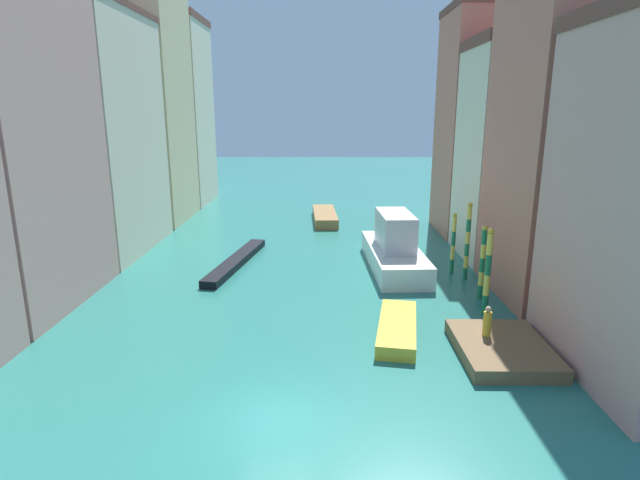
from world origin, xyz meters
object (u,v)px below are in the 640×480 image
at_px(mooring_pole_3, 453,243).
at_px(motorboat_0, 397,328).
at_px(mooring_pole_1, 482,262).
at_px(mooring_pole_0, 488,271).
at_px(person_on_dock, 487,322).
at_px(motorboat_1, 325,216).
at_px(waterfront_dock, 502,349).
at_px(mooring_pole_2, 467,241).
at_px(gondola_black, 236,261).
at_px(vaporetto_white, 394,248).

xyz_separation_m(mooring_pole_3, motorboat_0, (-4.80, -9.39, -1.69)).
xyz_separation_m(mooring_pole_1, motorboat_0, (-5.26, -4.77, -1.83)).
xyz_separation_m(mooring_pole_0, mooring_pole_1, (0.43, 2.32, -0.19)).
xyz_separation_m(person_on_dock, motorboat_1, (-7.17, 26.74, -0.77)).
relative_size(waterfront_dock, person_on_dock, 3.68).
height_order(waterfront_dock, person_on_dock, person_on_dock).
distance_m(mooring_pole_0, mooring_pole_2, 5.70).
xyz_separation_m(waterfront_dock, mooring_pole_1, (1.05, 6.83, 1.86)).
bearing_deg(mooring_pole_3, gondola_black, 173.07).
xyz_separation_m(mooring_pole_1, mooring_pole_3, (-0.46, 4.62, -0.14)).
bearing_deg(mooring_pole_1, waterfront_dock, -98.76).
height_order(mooring_pole_0, vaporetto_white, mooring_pole_0).
distance_m(mooring_pole_1, gondola_black, 16.17).
height_order(vaporetto_white, motorboat_1, vaporetto_white).
bearing_deg(mooring_pole_3, vaporetto_white, 162.30).
relative_size(mooring_pole_1, motorboat_1, 0.53).
height_order(mooring_pole_3, vaporetto_white, mooring_pole_3).
relative_size(gondola_black, motorboat_0, 1.78).
bearing_deg(waterfront_dock, motorboat_1, 105.59).
xyz_separation_m(vaporetto_white, motorboat_1, (-4.66, 14.85, -0.88)).
distance_m(mooring_pole_3, gondola_black, 14.49).
distance_m(mooring_pole_0, gondola_black, 16.86).
distance_m(mooring_pole_1, mooring_pole_2, 3.38).
height_order(person_on_dock, vaporetto_white, vaporetto_white).
distance_m(motorboat_0, motorboat_1, 25.62).
distance_m(mooring_pole_2, motorboat_0, 9.96).
bearing_deg(person_on_dock, mooring_pole_1, 75.89).
bearing_deg(waterfront_dock, mooring_pole_1, 81.24).
bearing_deg(person_on_dock, waterfront_dock, -55.60).
height_order(mooring_pole_1, mooring_pole_2, mooring_pole_2).
distance_m(person_on_dock, mooring_pole_0, 4.11).
bearing_deg(mooring_pole_0, mooring_pole_2, 84.95).
bearing_deg(person_on_dock, mooring_pole_3, 84.29).
bearing_deg(mooring_pole_0, mooring_pole_3, 90.25).
relative_size(waterfront_dock, mooring_pole_2, 1.03).
distance_m(gondola_black, motorboat_0, 14.62).
xyz_separation_m(waterfront_dock, mooring_pole_0, (0.62, 4.51, 2.05)).
bearing_deg(waterfront_dock, vaporetto_white, 103.39).
xyz_separation_m(person_on_dock, mooring_pole_1, (1.54, 6.12, 0.94)).
height_order(person_on_dock, motorboat_0, person_on_dock).
bearing_deg(mooring_pole_0, mooring_pole_1, 79.42).
xyz_separation_m(person_on_dock, mooring_pole_0, (1.10, 3.80, 1.13)).
xyz_separation_m(mooring_pole_2, motorboat_0, (-5.33, -8.13, -2.16)).
distance_m(waterfront_dock, vaporetto_white, 12.99).
bearing_deg(mooring_pole_1, mooring_pole_0, -100.58).
bearing_deg(motorboat_1, motorboat_0, -82.27).
bearing_deg(motorboat_1, gondola_black, -112.93).
distance_m(mooring_pole_0, mooring_pole_1, 2.36).
height_order(mooring_pole_3, motorboat_1, mooring_pole_3).
distance_m(mooring_pole_3, motorboat_1, 18.06).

